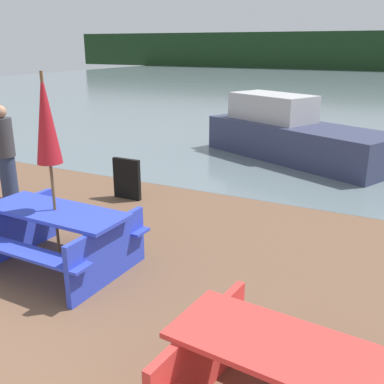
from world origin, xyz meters
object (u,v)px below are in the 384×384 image
boat (292,135)px  person (5,153)px  picnic_table_blue (57,232)px  umbrella_crimson (46,120)px  signboard (127,179)px

boat → person: person is taller
picnic_table_blue → person: person is taller
umbrella_crimson → boat: bearing=81.4°
boat → signboard: boat is taller
picnic_table_blue → umbrella_crimson: umbrella_crimson is taller
picnic_table_blue → umbrella_crimson: 1.40m
person → umbrella_crimson: bearing=-30.8°
person → boat: bearing=55.6°
picnic_table_blue → boat: size_ratio=0.38×
signboard → umbrella_crimson: bearing=-73.4°
picnic_table_blue → person: bearing=149.2°
umbrella_crimson → signboard: 3.09m
umbrella_crimson → person: umbrella_crimson is taller
umbrella_crimson → signboard: (-0.77, 2.59, -1.50)m
umbrella_crimson → boat: size_ratio=0.49×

